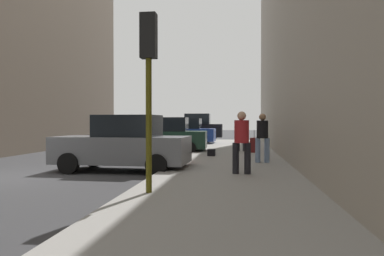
{
  "coord_description": "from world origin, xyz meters",
  "views": [
    {
      "loc": [
        6.3,
        -9.9,
        1.58
      ],
      "look_at": [
        4.13,
        7.3,
        1.28
      ],
      "focal_mm": 35.0,
      "sensor_mm": 36.0,
      "label": 1
    }
  ],
  "objects_px": {
    "parked_dark_green_sedan": "(165,136)",
    "traffic_light": "(149,63)",
    "fire_hydrant": "(186,153)",
    "pedestrian_in_jeans": "(262,135)",
    "parked_blue_sedan": "(184,132)",
    "parked_black_suv": "(196,128)",
    "rolling_suitcase": "(254,145)",
    "duffel_bag": "(211,152)",
    "parked_gray_coupe": "(124,145)",
    "pedestrian_in_red_jacket": "(242,139)",
    "pedestrian_with_beanie": "(241,131)"
  },
  "relations": [
    {
      "from": "parked_blue_sedan",
      "to": "parked_gray_coupe",
      "type": "bearing_deg",
      "value": -90.0
    },
    {
      "from": "parked_dark_green_sedan",
      "to": "pedestrian_in_jeans",
      "type": "distance_m",
      "value": 6.71
    },
    {
      "from": "parked_gray_coupe",
      "to": "parked_dark_green_sedan",
      "type": "relative_size",
      "value": 1.0
    },
    {
      "from": "pedestrian_in_red_jacket",
      "to": "rolling_suitcase",
      "type": "relative_size",
      "value": 1.64
    },
    {
      "from": "parked_black_suv",
      "to": "traffic_light",
      "type": "xyz_separation_m",
      "value": [
        1.85,
        -24.24,
        1.73
      ]
    },
    {
      "from": "parked_dark_green_sedan",
      "to": "parked_black_suv",
      "type": "xyz_separation_m",
      "value": [
        -0.0,
        13.32,
        0.18
      ]
    },
    {
      "from": "parked_dark_green_sedan",
      "to": "parked_blue_sedan",
      "type": "height_order",
      "value": "same"
    },
    {
      "from": "parked_dark_green_sedan",
      "to": "parked_blue_sedan",
      "type": "bearing_deg",
      "value": 90.0
    },
    {
      "from": "pedestrian_in_jeans",
      "to": "parked_gray_coupe",
      "type": "bearing_deg",
      "value": -158.88
    },
    {
      "from": "pedestrian_with_beanie",
      "to": "pedestrian_in_jeans",
      "type": "xyz_separation_m",
      "value": [
        0.7,
        -4.96,
        -0.03
      ]
    },
    {
      "from": "parked_dark_green_sedan",
      "to": "rolling_suitcase",
      "type": "height_order",
      "value": "parked_dark_green_sedan"
    },
    {
      "from": "pedestrian_with_beanie",
      "to": "pedestrian_in_red_jacket",
      "type": "xyz_separation_m",
      "value": [
        -0.04,
        -7.93,
        -0.03
      ]
    },
    {
      "from": "parked_dark_green_sedan",
      "to": "parked_black_suv",
      "type": "bearing_deg",
      "value": 90.0
    },
    {
      "from": "parked_gray_coupe",
      "to": "traffic_light",
      "type": "height_order",
      "value": "traffic_light"
    },
    {
      "from": "pedestrian_with_beanie",
      "to": "duffel_bag",
      "type": "height_order",
      "value": "pedestrian_with_beanie"
    },
    {
      "from": "parked_black_suv",
      "to": "rolling_suitcase",
      "type": "height_order",
      "value": "parked_black_suv"
    },
    {
      "from": "parked_blue_sedan",
      "to": "rolling_suitcase",
      "type": "distance_m",
      "value": 8.49
    },
    {
      "from": "parked_blue_sedan",
      "to": "rolling_suitcase",
      "type": "xyz_separation_m",
      "value": [
        4.36,
        -7.28,
        -0.36
      ]
    },
    {
      "from": "duffel_bag",
      "to": "parked_gray_coupe",
      "type": "bearing_deg",
      "value": -121.78
    },
    {
      "from": "traffic_light",
      "to": "pedestrian_with_beanie",
      "type": "xyz_separation_m",
      "value": [
        1.91,
        10.89,
        -1.62
      ]
    },
    {
      "from": "pedestrian_in_jeans",
      "to": "pedestrian_with_beanie",
      "type": "bearing_deg",
      "value": 98.09
    },
    {
      "from": "pedestrian_with_beanie",
      "to": "parked_blue_sedan",
      "type": "bearing_deg",
      "value": 119.53
    },
    {
      "from": "pedestrian_in_red_jacket",
      "to": "pedestrian_in_jeans",
      "type": "distance_m",
      "value": 3.06
    },
    {
      "from": "parked_blue_sedan",
      "to": "pedestrian_in_jeans",
      "type": "height_order",
      "value": "pedestrian_in_jeans"
    },
    {
      "from": "parked_black_suv",
      "to": "pedestrian_in_red_jacket",
      "type": "distance_m",
      "value": 21.61
    },
    {
      "from": "parked_blue_sedan",
      "to": "parked_black_suv",
      "type": "relative_size",
      "value": 0.92
    },
    {
      "from": "fire_hydrant",
      "to": "pedestrian_in_jeans",
      "type": "height_order",
      "value": "pedestrian_in_jeans"
    },
    {
      "from": "parked_black_suv",
      "to": "traffic_light",
      "type": "bearing_deg",
      "value": -85.63
    },
    {
      "from": "parked_gray_coupe",
      "to": "parked_dark_green_sedan",
      "type": "bearing_deg",
      "value": 90.0
    },
    {
      "from": "parked_black_suv",
      "to": "pedestrian_with_beanie",
      "type": "bearing_deg",
      "value": -74.26
    },
    {
      "from": "fire_hydrant",
      "to": "duffel_bag",
      "type": "xyz_separation_m",
      "value": [
        0.71,
        2.7,
        -0.21
      ]
    },
    {
      "from": "rolling_suitcase",
      "to": "parked_black_suv",
      "type": "bearing_deg",
      "value": 107.3
    },
    {
      "from": "traffic_light",
      "to": "duffel_bag",
      "type": "height_order",
      "value": "traffic_light"
    },
    {
      "from": "parked_black_suv",
      "to": "rolling_suitcase",
      "type": "xyz_separation_m",
      "value": [
        4.36,
        -13.98,
        -0.54
      ]
    },
    {
      "from": "parked_dark_green_sedan",
      "to": "traffic_light",
      "type": "bearing_deg",
      "value": -80.36
    },
    {
      "from": "traffic_light",
      "to": "fire_hydrant",
      "type": "bearing_deg",
      "value": 90.52
    },
    {
      "from": "parked_dark_green_sedan",
      "to": "pedestrian_in_red_jacket",
      "type": "distance_m",
      "value": 8.8
    },
    {
      "from": "parked_blue_sedan",
      "to": "pedestrian_with_beanie",
      "type": "distance_m",
      "value": 7.64
    },
    {
      "from": "parked_black_suv",
      "to": "pedestrian_in_jeans",
      "type": "distance_m",
      "value": 18.85
    },
    {
      "from": "parked_gray_coupe",
      "to": "pedestrian_in_red_jacket",
      "type": "xyz_separation_m",
      "value": [
        3.73,
        -1.25,
        0.26
      ]
    },
    {
      "from": "pedestrian_with_beanie",
      "to": "parked_black_suv",
      "type": "bearing_deg",
      "value": 105.74
    },
    {
      "from": "rolling_suitcase",
      "to": "pedestrian_with_beanie",
      "type": "bearing_deg",
      "value": 133.06
    },
    {
      "from": "parked_gray_coupe",
      "to": "pedestrian_in_jeans",
      "type": "distance_m",
      "value": 4.8
    },
    {
      "from": "parked_dark_green_sedan",
      "to": "fire_hydrant",
      "type": "xyz_separation_m",
      "value": [
        1.8,
        -5.37,
        -0.35
      ]
    },
    {
      "from": "parked_dark_green_sedan",
      "to": "pedestrian_with_beanie",
      "type": "bearing_deg",
      "value": -0.51
    },
    {
      "from": "parked_black_suv",
      "to": "traffic_light",
      "type": "height_order",
      "value": "traffic_light"
    },
    {
      "from": "rolling_suitcase",
      "to": "duffel_bag",
      "type": "xyz_separation_m",
      "value": [
        -1.84,
        -2.0,
        -0.2
      ]
    },
    {
      "from": "fire_hydrant",
      "to": "pedestrian_in_jeans",
      "type": "bearing_deg",
      "value": 7.98
    },
    {
      "from": "parked_dark_green_sedan",
      "to": "pedestrian_in_red_jacket",
      "type": "relative_size",
      "value": 2.49
    },
    {
      "from": "rolling_suitcase",
      "to": "pedestrian_in_red_jacket",
      "type": "bearing_deg",
      "value": -94.92
    }
  ]
}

